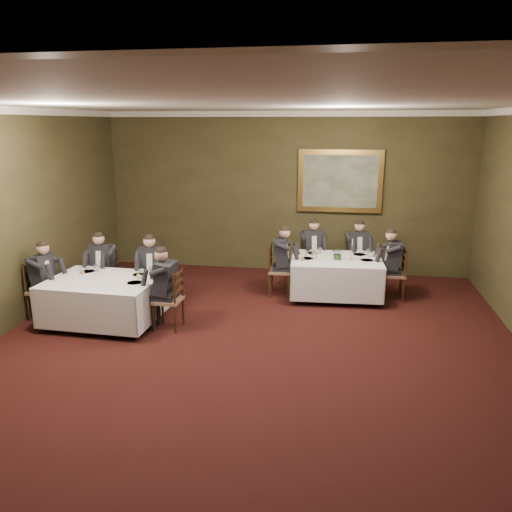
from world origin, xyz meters
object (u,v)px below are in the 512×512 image
(table_main, at_px, (336,274))
(painting, at_px, (340,181))
(chair_main_backleft, at_px, (312,269))
(diner_main_backleft, at_px, (312,259))
(diner_main_endright, at_px, (393,273))
(chair_sec_endleft, at_px, (44,302))
(diner_sec_endleft, at_px, (43,289))
(chair_main_endright, at_px, (393,284))
(diner_sec_backleft, at_px, (104,276))
(chair_sec_endright, at_px, (169,312))
(diner_sec_endright, at_px, (168,298))
(chair_sec_backright, at_px, (154,291))
(centerpiece, at_px, (338,253))
(diner_sec_backright, at_px, (153,279))
(chair_main_endleft, at_px, (279,281))
(chair_sec_backleft, at_px, (105,288))
(table_second, at_px, (104,297))
(diner_main_backright, at_px, (357,260))
(candlestick, at_px, (352,252))
(chair_main_backright, at_px, (356,270))
(diner_main_endleft, at_px, (280,269))

(table_main, bearing_deg, painting, 90.00)
(chair_main_backleft, bearing_deg, diner_main_backleft, 90.00)
(diner_main_endright, height_order, chair_sec_endleft, diner_main_endright)
(diner_sec_endleft, bearing_deg, diner_main_backleft, 126.35)
(chair_main_endright, distance_m, diner_sec_backleft, 5.43)
(chair_sec_endright, height_order, diner_sec_endright, diner_sec_endright)
(diner_main_backleft, height_order, chair_main_endright, diner_main_backleft)
(chair_sec_endleft, bearing_deg, chair_sec_backright, 121.87)
(diner_main_endright, height_order, diner_sec_endleft, same)
(chair_main_backleft, distance_m, centerpiece, 1.24)
(diner_main_endright, bearing_deg, chair_main_endright, -90.00)
(diner_sec_backright, bearing_deg, chair_main_endleft, -159.95)
(centerpiece, bearing_deg, painting, 90.93)
(painting, bearing_deg, diner_sec_backright, -140.53)
(table_main, relative_size, chair_sec_backleft, 1.78)
(diner_main_backleft, xyz_separation_m, chair_sec_endleft, (-4.40, -2.77, -0.23))
(table_second, height_order, chair_sec_endleft, chair_sec_endleft)
(table_second, bearing_deg, chair_sec_endleft, 178.10)
(chair_sec_endright, bearing_deg, diner_main_backright, -44.73)
(chair_sec_backleft, relative_size, chair_sec_endleft, 1.00)
(diner_main_backright, xyz_separation_m, chair_sec_endleft, (-5.32, -2.83, -0.23))
(diner_main_backleft, distance_m, candlestick, 1.26)
(chair_main_backright, height_order, chair_sec_endright, same)
(diner_main_backleft, xyz_separation_m, chair_sec_backright, (-2.76, -1.91, -0.23))
(chair_sec_backright, bearing_deg, chair_main_endright, -170.41)
(table_second, bearing_deg, diner_main_backright, 34.37)
(chair_sec_backleft, xyz_separation_m, centerpiece, (4.25, 0.96, 0.61))
(table_second, bearing_deg, diner_main_endright, 22.75)
(chair_sec_endright, distance_m, diner_sec_endright, 0.23)
(chair_main_backright, bearing_deg, table_second, 17.57)
(chair_sec_endleft, bearing_deg, diner_main_backright, 122.04)
(table_main, height_order, diner_sec_backright, diner_sec_backright)
(chair_sec_endleft, xyz_separation_m, centerpiece, (4.94, 1.86, 0.61))
(diner_main_endright, distance_m, candlestick, 0.89)
(diner_main_backright, bearing_deg, table_main, 48.38)
(table_second, bearing_deg, diner_sec_backright, 60.23)
(diner_main_endright, distance_m, diner_sec_endleft, 6.29)
(diner_main_endleft, bearing_deg, chair_main_backright, 120.62)
(table_main, height_order, diner_main_backleft, diner_main_backleft)
(diner_main_backleft, bearing_deg, diner_main_backright, 165.16)
(diner_main_endleft, height_order, diner_main_endright, same)
(chair_sec_endright, bearing_deg, diner_sec_backleft, 60.48)
(diner_main_backleft, xyz_separation_m, candlestick, (0.79, -0.89, 0.41))
(candlestick, bearing_deg, centerpiece, -173.38)
(table_second, bearing_deg, chair_sec_backleft, 115.71)
(diner_sec_backleft, height_order, diner_sec_backright, same)
(table_main, bearing_deg, diner_sec_endleft, -158.45)
(diner_sec_endright, xyz_separation_m, candlestick, (2.93, 1.96, 0.41))
(chair_sec_backleft, bearing_deg, chair_sec_endleft, 55.49)
(table_main, xyz_separation_m, chair_main_endleft, (-1.08, -0.06, -0.17))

